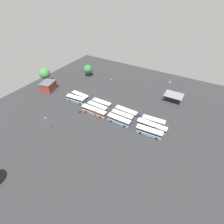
# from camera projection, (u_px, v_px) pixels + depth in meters

# --- Properties ---
(ground_plane) EXTENTS (119.93, 119.93, 0.00)m
(ground_plane) POSITION_uv_depth(u_px,v_px,m) (110.00, 114.00, 82.69)
(ground_plane) COLOR #28282B
(bus_row0_slot0) EXTENTS (10.59, 3.25, 3.35)m
(bus_row0_slot0) POSITION_uv_depth(u_px,v_px,m) (153.00, 121.00, 75.97)
(bus_row0_slot0) COLOR silver
(bus_row0_slot0) RESTS_ON ground_plane
(bus_row0_slot1) EXTENTS (13.40, 2.59, 3.35)m
(bus_row0_slot1) POSITION_uv_depth(u_px,v_px,m) (152.00, 126.00, 73.41)
(bus_row0_slot1) COLOR silver
(bus_row0_slot1) RESTS_ON ground_plane
(bus_row0_slot2) EXTENTS (11.45, 3.24, 3.35)m
(bus_row0_slot2) POSITION_uv_depth(u_px,v_px,m) (149.00, 132.00, 70.80)
(bus_row0_slot2) COLOR silver
(bus_row0_slot2) RESTS_ON ground_plane
(bus_row1_slot0) EXTENTS (11.38, 2.94, 3.35)m
(bus_row1_slot0) POSITION_uv_depth(u_px,v_px,m) (126.00, 112.00, 81.26)
(bus_row1_slot0) COLOR silver
(bus_row1_slot0) RESTS_ON ground_plane
(bus_row1_slot1) EXTENTS (10.85, 2.67, 3.35)m
(bus_row1_slot1) POSITION_uv_depth(u_px,v_px,m) (122.00, 116.00, 79.01)
(bus_row1_slot1) COLOR silver
(bus_row1_slot1) RESTS_ON ground_plane
(bus_row1_slot2) EXTENTS (11.37, 2.68, 3.35)m
(bus_row1_slot2) POSITION_uv_depth(u_px,v_px,m) (119.00, 120.00, 76.59)
(bus_row1_slot2) COLOR silver
(bus_row1_slot2) RESTS_ON ground_plane
(bus_row2_slot0) EXTENTS (10.38, 2.57, 3.35)m
(bus_row2_slot0) POSITION_uv_depth(u_px,v_px,m) (102.00, 104.00, 86.69)
(bus_row2_slot0) COLOR silver
(bus_row2_slot0) RESTS_ON ground_plane
(bus_row2_slot1) EXTENTS (11.04, 2.83, 3.35)m
(bus_row2_slot1) POSITION_uv_depth(u_px,v_px,m) (97.00, 107.00, 84.31)
(bus_row2_slot1) COLOR silver
(bus_row2_slot1) RESTS_ON ground_plane
(bus_row2_slot2) EXTENTS (13.40, 2.58, 3.35)m
(bus_row2_slot2) POSITION_uv_depth(u_px,v_px,m) (94.00, 111.00, 81.83)
(bus_row2_slot2) COLOR silver
(bus_row2_slot2) RESTS_ON ground_plane
(bus_row3_slot0) EXTENTS (10.56, 3.02, 3.35)m
(bus_row3_slot0) POSITION_uv_depth(u_px,v_px,m) (80.00, 96.00, 92.25)
(bus_row3_slot0) COLOR silver
(bus_row3_slot0) RESTS_ON ground_plane
(bus_row3_slot1) EXTENTS (10.98, 3.34, 3.35)m
(bus_row3_slot1) POSITION_uv_depth(u_px,v_px,m) (76.00, 99.00, 89.94)
(bus_row3_slot1) COLOR silver
(bus_row3_slot1) RESTS_ON ground_plane
(depot_building) EXTENTS (8.75, 9.96, 5.37)m
(depot_building) POSITION_uv_depth(u_px,v_px,m) (48.00, 86.00, 98.89)
(depot_building) COLOR maroon
(depot_building) RESTS_ON ground_plane
(maintenance_shelter) EXTENTS (9.55, 7.51, 4.02)m
(maintenance_shelter) POSITION_uv_depth(u_px,v_px,m) (174.00, 95.00, 89.33)
(maintenance_shelter) COLOR slate
(maintenance_shelter) RESTS_ON ground_plane
(lamp_post_near_entrance) EXTENTS (0.56, 0.28, 7.70)m
(lamp_post_near_entrance) POSITION_uv_depth(u_px,v_px,m) (168.00, 88.00, 94.61)
(lamp_post_near_entrance) COLOR slate
(lamp_post_near_entrance) RESTS_ON ground_plane
(lamp_post_mid_lot) EXTENTS (0.56, 0.28, 7.30)m
(lamp_post_mid_lot) POSITION_uv_depth(u_px,v_px,m) (111.00, 84.00, 97.95)
(lamp_post_mid_lot) COLOR slate
(lamp_post_mid_lot) RESTS_ON ground_plane
(lamp_post_by_building) EXTENTS (0.56, 0.28, 8.89)m
(lamp_post_by_building) POSITION_uv_depth(u_px,v_px,m) (169.00, 88.00, 92.88)
(lamp_post_by_building) COLOR slate
(lamp_post_by_building) RESTS_ON ground_plane
(lamp_post_far_corner) EXTENTS (0.56, 0.28, 7.36)m
(lamp_post_far_corner) POSITION_uv_depth(u_px,v_px,m) (47.00, 124.00, 71.34)
(lamp_post_far_corner) COLOR slate
(lamp_post_far_corner) RESTS_ON ground_plane
(tree_west_edge) EXTENTS (6.64, 6.64, 9.74)m
(tree_west_edge) POSITION_uv_depth(u_px,v_px,m) (45.00, 74.00, 103.67)
(tree_west_edge) COLOR brown
(tree_west_edge) RESTS_ON ground_plane
(tree_northeast) EXTENTS (5.85, 5.85, 7.69)m
(tree_northeast) POSITION_uv_depth(u_px,v_px,m) (88.00, 69.00, 112.40)
(tree_northeast) COLOR brown
(tree_northeast) RESTS_ON ground_plane
(puddle_front_lane) EXTENTS (2.64, 2.64, 0.01)m
(puddle_front_lane) POSITION_uv_depth(u_px,v_px,m) (139.00, 116.00, 81.49)
(puddle_front_lane) COLOR black
(puddle_front_lane) RESTS_ON ground_plane
(puddle_near_shelter) EXTENTS (2.16, 2.16, 0.01)m
(puddle_near_shelter) POSITION_uv_depth(u_px,v_px,m) (80.00, 112.00, 84.10)
(puddle_near_shelter) COLOR black
(puddle_near_shelter) RESTS_ON ground_plane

